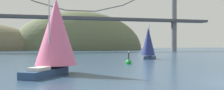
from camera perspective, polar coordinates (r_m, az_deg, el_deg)
headland_center at (r=157.39m, az=-7.46°, el=-1.04°), size 80.58×44.00×47.38m
suspension_bridge at (r=117.80m, az=-7.03°, el=6.87°), size 131.37×6.00×39.46m
sailboat_pink_spinnaker at (r=33.09m, az=-12.60°, el=2.44°), size 7.97×9.64×10.25m
sailboat_navy_sail at (r=62.76m, az=8.17°, el=0.51°), size 6.04×6.76×8.54m
channel_buoy at (r=47.82m, az=3.76°, el=-3.85°), size 1.10×1.10×2.64m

